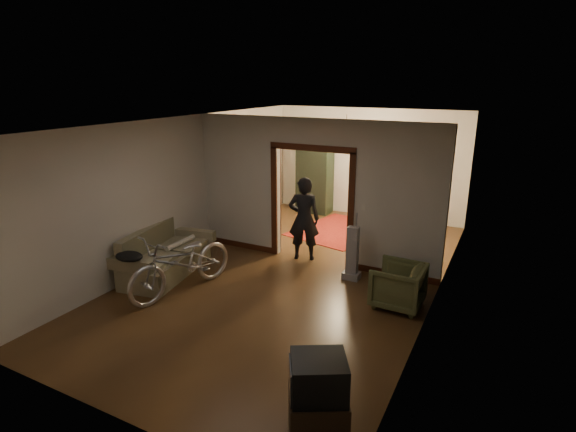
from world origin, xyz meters
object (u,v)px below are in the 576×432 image
Objects in this scene: person at (304,219)px; sofa at (166,252)px; bicycle at (182,262)px; desk at (398,214)px; locker at (315,179)px; armchair at (398,285)px.

sofa is at bearing 24.62° from person.
bicycle is at bearing -40.81° from sofa.
locker is at bearing -171.29° from desk.
bicycle is at bearing -69.17° from armchair.
sofa reaches higher than armchair.
sofa is 5.60m from desk.
person is at bearing -95.48° from desk.
sofa is 2.71m from person.
locker is at bearing -88.26° from person.
armchair is (4.13, 0.72, -0.08)m from sofa.
desk is at bearing 45.68° from sofa.
sofa is 1.12× the size of person.
armchair is at bearing -50.90° from locker.
armchair is 0.46× the size of person.
locker reaches higher than bicycle.
locker reaches higher than person.
armchair is at bearing -58.39° from desk.
bicycle is 3.56m from armchair.
sofa is at bearing 161.94° from bicycle.
armchair is at bearing 134.31° from person.
locker reaches higher than sofa.
person is (-2.18, 1.11, 0.49)m from armchair.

